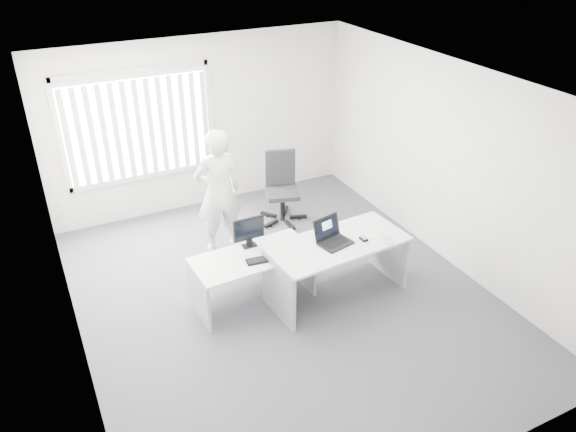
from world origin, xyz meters
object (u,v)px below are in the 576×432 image
desk_near (337,257)px  laptop (336,233)px  desk_far (253,268)px  monitor (249,232)px  person (218,192)px  office_chair (282,199)px

desk_near → laptop: size_ratio=4.57×
desk_far → laptop: laptop is taller
desk_far → monitor: bearing=73.1°
laptop → desk_near: bearing=20.9°
person → monitor: bearing=90.2°
desk_near → desk_far: size_ratio=1.18×
person → office_chair: bearing=-160.7°
office_chair → person: bearing=-144.6°
desk_near → person: person is taller
desk_near → monitor: size_ratio=4.45×
person → monitor: 1.15m
desk_near → laptop: laptop is taller
office_chair → desk_near: bearing=-79.6°
desk_near → person: bearing=114.2°
laptop → person: bearing=103.8°
laptop → monitor: laptop is taller
desk_near → office_chair: bearing=79.0°
desk_far → office_chair: office_chair is taller
person → laptop: person is taller
desk_near → monitor: (-0.96, 0.58, 0.31)m
desk_far → person: 1.45m
desk_far → office_chair: bearing=51.5°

